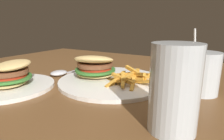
% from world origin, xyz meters
% --- Properties ---
extents(dining_table, '(1.39, 1.20, 0.76)m').
position_xyz_m(dining_table, '(0.00, 0.00, 0.62)').
color(dining_table, brown).
rests_on(dining_table, ground_plane).
extents(meal_plate_near, '(0.32, 0.32, 0.09)m').
position_xyz_m(meal_plate_near, '(0.01, -0.09, 0.78)').
color(meal_plate_near, white).
rests_on(meal_plate_near, dining_table).
extents(beer_glass, '(0.08, 0.08, 0.14)m').
position_xyz_m(beer_glass, '(-0.22, 0.07, 0.83)').
color(beer_glass, silver).
rests_on(beer_glass, dining_table).
extents(juice_glass, '(0.09, 0.09, 0.16)m').
position_xyz_m(juice_glass, '(-0.24, -0.14, 0.81)').
color(juice_glass, silver).
rests_on(juice_glass, dining_table).
extents(spoon, '(0.05, 0.19, 0.02)m').
position_xyz_m(spoon, '(0.19, -0.08, 0.77)').
color(spoon, silver).
rests_on(spoon, dining_table).
extents(meal_plate_far, '(0.23, 0.23, 0.08)m').
position_xyz_m(meal_plate_far, '(0.20, 0.09, 0.79)').
color(meal_plate_far, white).
rests_on(meal_plate_far, dining_table).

